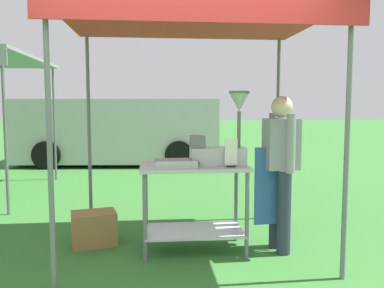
{
  "coord_description": "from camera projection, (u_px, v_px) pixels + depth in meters",
  "views": [
    {
      "loc": [
        -0.17,
        -3.13,
        1.5
      ],
      "look_at": [
        0.23,
        1.07,
        1.1
      ],
      "focal_mm": 37.0,
      "sensor_mm": 36.0,
      "label": 1
    }
  ],
  "objects": [
    {
      "name": "ground_plane",
      "position": [
        162.0,
        171.0,
        9.21
      ],
      "size": [
        70.0,
        70.0,
        0.0
      ],
      "primitive_type": "plane",
      "color": "#33702D"
    },
    {
      "name": "van_silver",
      "position": [
        120.0,
        130.0,
        10.46
      ],
      "size": [
        5.3,
        2.41,
        1.69
      ],
      "color": "#BCBCC1",
      "rests_on": "ground"
    },
    {
      "name": "supply_crate",
      "position": [
        94.0,
        228.0,
        4.31
      ],
      "size": [
        0.53,
        0.44,
        0.36
      ],
      "color": "olive",
      "rests_on": "ground"
    },
    {
      "name": "stall_canopy",
      "position": [
        193.0,
        25.0,
        4.03
      ],
      "size": [
        2.65,
        2.11,
        2.43
      ],
      "color": "slate",
      "rests_on": "ground"
    },
    {
      "name": "menu_sign",
      "position": [
        231.0,
        155.0,
        3.92
      ],
      "size": [
        0.13,
        0.05,
        0.28
      ],
      "color": "black",
      "rests_on": "donut_cart"
    },
    {
      "name": "donut_fryer",
      "position": [
        220.0,
        143.0,
        4.07
      ],
      "size": [
        0.61,
        0.28,
        0.76
      ],
      "color": "#B7B7BC",
      "rests_on": "donut_cart"
    },
    {
      "name": "donut_cart",
      "position": [
        194.0,
        190.0,
        4.09
      ],
      "size": [
        1.1,
        0.62,
        0.9
      ],
      "color": "#B7B7BC",
      "rests_on": "ground"
    },
    {
      "name": "donut_tray",
      "position": [
        176.0,
        165.0,
        3.94
      ],
      "size": [
        0.44,
        0.27,
        0.07
      ],
      "color": "#B7B7BC",
      "rests_on": "donut_cart"
    },
    {
      "name": "vendor",
      "position": [
        280.0,
        165.0,
        4.07
      ],
      "size": [
        0.46,
        0.54,
        1.61
      ],
      "color": "#2D3347",
      "rests_on": "ground"
    }
  ]
}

